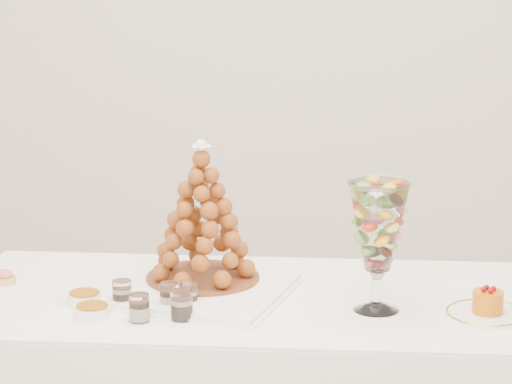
# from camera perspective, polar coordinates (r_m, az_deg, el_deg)

# --- Properties ---
(lace_tray) EXTENTS (0.64, 0.54, 0.02)m
(lace_tray) POSITION_cam_1_polar(r_m,az_deg,el_deg) (3.39, -3.48, -4.53)
(lace_tray) COLOR white
(lace_tray) RESTS_ON buffet_table
(macaron_vase) EXTENTS (0.16, 0.16, 0.35)m
(macaron_vase) POSITION_cam_1_polar(r_m,az_deg,el_deg) (3.19, 5.78, -1.71)
(macaron_vase) COLOR white
(macaron_vase) RESTS_ON buffet_table
(cake_plate) EXTENTS (0.22, 0.22, 0.01)m
(cake_plate) POSITION_cam_1_polar(r_m,az_deg,el_deg) (3.26, 10.78, -5.68)
(cake_plate) COLOR white
(cake_plate) RESTS_ON buffet_table
(pink_tart) EXTENTS (0.07, 0.07, 0.04)m
(pink_tart) POSITION_cam_1_polar(r_m,az_deg,el_deg) (3.52, -11.76, -3.96)
(pink_tart) COLOR tan
(pink_tart) RESTS_ON buffet_table
(verrine_a) EXTENTS (0.06, 0.06, 0.07)m
(verrine_a) POSITION_cam_1_polar(r_m,az_deg,el_deg) (3.29, -6.32, -4.76)
(verrine_a) COLOR white
(verrine_a) RESTS_ON buffet_table
(verrine_b) EXTENTS (0.06, 0.06, 0.07)m
(verrine_b) POSITION_cam_1_polar(r_m,az_deg,el_deg) (3.25, -4.09, -4.91)
(verrine_b) COLOR white
(verrine_b) RESTS_ON buffet_table
(verrine_c) EXTENTS (0.06, 0.06, 0.06)m
(verrine_c) POSITION_cam_1_polar(r_m,az_deg,el_deg) (3.27, -3.16, -4.87)
(verrine_c) COLOR white
(verrine_c) RESTS_ON buffet_table
(verrine_d) EXTENTS (0.06, 0.06, 0.07)m
(verrine_d) POSITION_cam_1_polar(r_m,az_deg,el_deg) (3.17, -5.52, -5.44)
(verrine_d) COLOR white
(verrine_d) RESTS_ON buffet_table
(verrine_e) EXTENTS (0.07, 0.07, 0.08)m
(verrine_e) POSITION_cam_1_polar(r_m,az_deg,el_deg) (3.17, -3.51, -5.33)
(verrine_e) COLOR white
(verrine_e) RESTS_ON buffet_table
(ramekin_back) EXTENTS (0.09, 0.09, 0.03)m
(ramekin_back) POSITION_cam_1_polar(r_m,az_deg,el_deg) (3.32, -8.07, -4.98)
(ramekin_back) COLOR white
(ramekin_back) RESTS_ON buffet_table
(ramekin_front) EXTENTS (0.10, 0.10, 0.03)m
(ramekin_front) POSITION_cam_1_polar(r_m,az_deg,el_deg) (3.22, -7.71, -5.60)
(ramekin_front) COLOR white
(ramekin_front) RESTS_ON buffet_table
(croquembouche) EXTENTS (0.32, 0.32, 0.40)m
(croquembouche) POSITION_cam_1_polar(r_m,az_deg,el_deg) (3.38, -2.56, -0.95)
(croquembouche) COLOR brown
(croquembouche) RESTS_ON lace_tray
(mousse_cake) EXTENTS (0.08, 0.08, 0.07)m
(mousse_cake) POSITION_cam_1_polar(r_m,az_deg,el_deg) (3.25, 10.86, -5.09)
(mousse_cake) COLOR #C76009
(mousse_cake) RESTS_ON cake_plate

